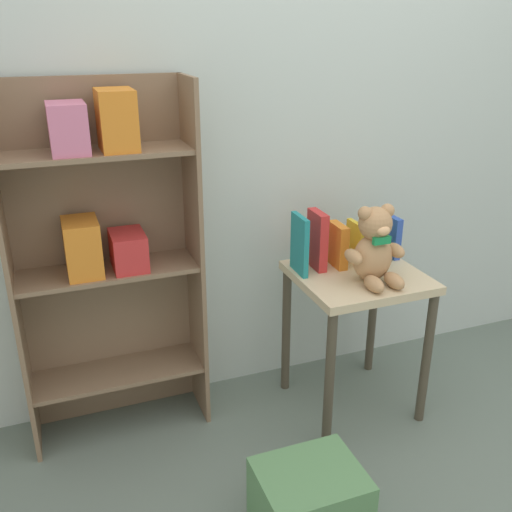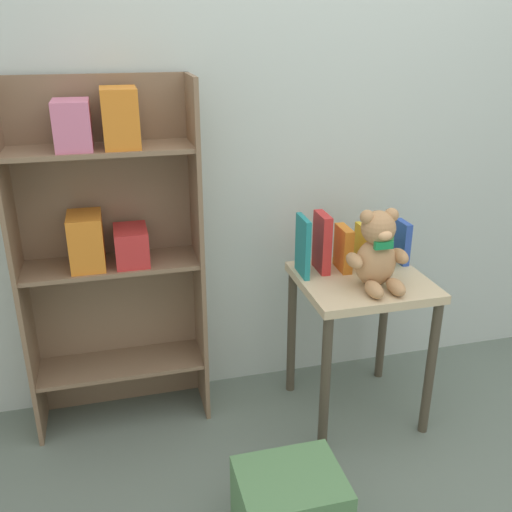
% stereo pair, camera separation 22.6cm
% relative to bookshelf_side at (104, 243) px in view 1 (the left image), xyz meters
% --- Properties ---
extents(wall_back, '(4.80, 0.06, 2.50)m').
position_rel_bookshelf_side_xyz_m(wall_back, '(0.92, 0.15, 0.41)').
color(wall_back, silver).
rests_on(wall_back, ground_plane).
extents(bookshelf_side, '(0.72, 0.26, 1.46)m').
position_rel_bookshelf_side_xyz_m(bookshelf_side, '(0.00, 0.00, 0.00)').
color(bookshelf_side, '#7F664C').
rests_on(bookshelf_side, ground_plane).
extents(display_table, '(0.52, 0.49, 0.66)m').
position_rel_bookshelf_side_xyz_m(display_table, '(1.01, -0.26, -0.30)').
color(display_table, beige).
rests_on(display_table, ground_plane).
extents(teddy_bear, '(0.24, 0.22, 0.32)m').
position_rel_bookshelf_side_xyz_m(teddy_bear, '(1.02, -0.34, -0.03)').
color(teddy_bear, tan).
rests_on(teddy_bear, display_table).
extents(book_standing_teal, '(0.03, 0.14, 0.25)m').
position_rel_bookshelf_side_xyz_m(book_standing_teal, '(0.77, -0.16, -0.05)').
color(book_standing_teal, teal).
rests_on(book_standing_teal, display_table).
extents(book_standing_red, '(0.04, 0.14, 0.25)m').
position_rel_bookshelf_side_xyz_m(book_standing_red, '(0.87, -0.14, -0.05)').
color(book_standing_red, red).
rests_on(book_standing_red, display_table).
extents(book_standing_orange, '(0.05, 0.13, 0.19)m').
position_rel_bookshelf_side_xyz_m(book_standing_orange, '(0.96, -0.15, -0.08)').
color(book_standing_orange, orange).
rests_on(book_standing_orange, display_table).
extents(book_standing_yellow, '(0.02, 0.13, 0.18)m').
position_rel_bookshelf_side_xyz_m(book_standing_yellow, '(1.05, -0.14, -0.09)').
color(book_standing_yellow, gold).
rests_on(book_standing_yellow, display_table).
extents(book_standing_green, '(0.03, 0.12, 0.19)m').
position_rel_bookshelf_side_xyz_m(book_standing_green, '(1.14, -0.15, -0.09)').
color(book_standing_green, '#33934C').
rests_on(book_standing_green, display_table).
extents(book_standing_blue, '(0.03, 0.11, 0.19)m').
position_rel_bookshelf_side_xyz_m(book_standing_blue, '(1.24, -0.14, -0.09)').
color(book_standing_blue, '#2D51B7').
rests_on(book_standing_blue, display_table).
extents(storage_bin, '(0.35, 0.29, 0.25)m').
position_rel_bookshelf_side_xyz_m(storage_bin, '(0.51, -0.84, -0.71)').
color(storage_bin, '#568956').
rests_on(storage_bin, ground_plane).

